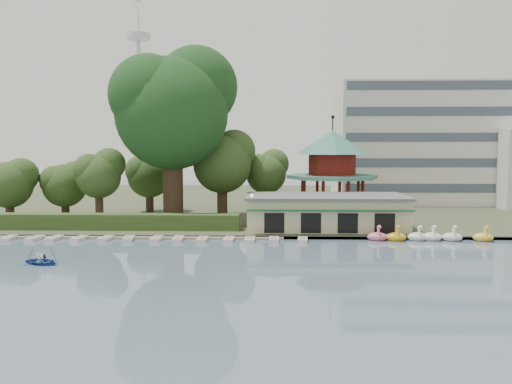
{
  "coord_description": "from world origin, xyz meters",
  "views": [
    {
      "loc": [
        3.38,
        -35.95,
        9.9
      ],
      "look_at": [
        2.0,
        18.0,
        5.0
      ],
      "focal_mm": 35.0,
      "sensor_mm": 36.0,
      "label": 1
    }
  ],
  "objects_px": {
    "pavilion": "(332,165)",
    "big_tree": "(174,105)",
    "dock": "(127,237)",
    "rowboat_with_passengers": "(42,259)",
    "boathouse": "(325,212)"
  },
  "relations": [
    {
      "from": "dock",
      "to": "rowboat_with_passengers",
      "type": "bearing_deg",
      "value": -107.33
    },
    {
      "from": "boathouse",
      "to": "big_tree",
      "type": "distance_m",
      "value": 23.66
    },
    {
      "from": "big_tree",
      "to": "dock",
      "type": "bearing_deg",
      "value": -106.15
    },
    {
      "from": "big_tree",
      "to": "rowboat_with_passengers",
      "type": "relative_size",
      "value": 4.43
    },
    {
      "from": "dock",
      "to": "boathouse",
      "type": "relative_size",
      "value": 1.83
    },
    {
      "from": "dock",
      "to": "pavilion",
      "type": "xyz_separation_m",
      "value": [
        24.0,
        14.8,
        7.36
      ]
    },
    {
      "from": "dock",
      "to": "rowboat_with_passengers",
      "type": "height_order",
      "value": "rowboat_with_passengers"
    },
    {
      "from": "pavilion",
      "to": "big_tree",
      "type": "distance_m",
      "value": 22.54
    },
    {
      "from": "dock",
      "to": "rowboat_with_passengers",
      "type": "distance_m",
      "value": 12.76
    },
    {
      "from": "big_tree",
      "to": "pavilion",
      "type": "bearing_deg",
      "value": 10.26
    },
    {
      "from": "boathouse",
      "to": "dock",
      "type": "bearing_deg",
      "value": -167.76
    },
    {
      "from": "pavilion",
      "to": "big_tree",
      "type": "relative_size",
      "value": 0.6
    },
    {
      "from": "pavilion",
      "to": "rowboat_with_passengers",
      "type": "bearing_deg",
      "value": -135.86
    },
    {
      "from": "boathouse",
      "to": "rowboat_with_passengers",
      "type": "xyz_separation_m",
      "value": [
        -25.8,
        -16.95,
        -1.92
      ]
    },
    {
      "from": "dock",
      "to": "boathouse",
      "type": "distance_m",
      "value": 22.62
    }
  ]
}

